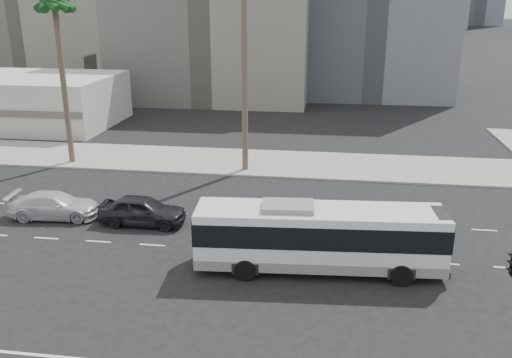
% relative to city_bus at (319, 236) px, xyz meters
% --- Properties ---
extents(ground, '(700.00, 700.00, 0.00)m').
position_rel_city_bus_xyz_m(ground, '(-2.81, 1.42, -1.77)').
color(ground, black).
rests_on(ground, ground).
extents(sidewalk_north, '(120.00, 7.00, 0.15)m').
position_rel_city_bus_xyz_m(sidewalk_north, '(-2.81, 16.92, -1.69)').
color(sidewalk_north, gray).
rests_on(sidewalk_north, ground).
extents(commercial_low, '(22.00, 12.16, 5.00)m').
position_rel_city_bus_xyz_m(commercial_low, '(-32.81, 27.41, 0.73)').
color(commercial_low, beige).
rests_on(commercial_low, ground).
extents(midrise_beige_west, '(24.00, 18.00, 18.00)m').
position_rel_city_bus_xyz_m(midrise_beige_west, '(-14.81, 46.42, 7.23)').
color(midrise_beige_west, '#62605B').
rests_on(midrise_beige_west, ground).
extents(midrise_beige_far, '(18.00, 16.00, 15.00)m').
position_rel_city_bus_xyz_m(midrise_beige_far, '(-40.81, 51.42, 5.73)').
color(midrise_beige_far, '#62605B').
rests_on(midrise_beige_far, ground).
extents(city_bus, '(11.86, 3.45, 3.36)m').
position_rel_city_bus_xyz_m(city_bus, '(0.00, 0.00, 0.00)').
color(city_bus, silver).
rests_on(city_bus, ground).
extents(car_a, '(2.05, 5.01, 1.70)m').
position_rel_city_bus_xyz_m(car_a, '(-10.23, 4.09, -0.91)').
color(car_a, black).
rests_on(car_a, ground).
extents(car_b, '(2.67, 5.48, 1.53)m').
position_rel_city_bus_xyz_m(car_b, '(-15.73, 4.30, -1.00)').
color(car_b, silver).
rests_on(car_b, ground).
extents(palm_mid, '(4.29, 4.29, 13.28)m').
position_rel_city_bus_xyz_m(palm_mid, '(-19.90, 14.94, 10.18)').
color(palm_mid, brown).
rests_on(palm_mid, ground).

